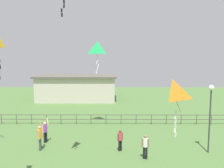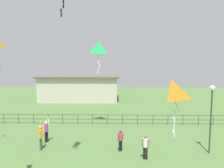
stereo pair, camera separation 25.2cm
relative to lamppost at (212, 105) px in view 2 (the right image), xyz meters
The scene contains 9 objects.
lamppost is the anchor object (origin of this frame).
person_0 12.02m from the lamppost, behind, with size 0.45×0.43×1.90m.
person_1 6.51m from the lamppost, behind, with size 0.38×0.31×1.52m.
person_6 11.82m from the lamppost, behind, with size 0.32×0.55×2.05m.
person_7 5.17m from the lamppost, 167.06° to the right, with size 0.46×0.30×1.60m.
kite_0 6.20m from the lamppost, 128.60° to the right, with size 1.22×1.06×2.60m.
kite_6 10.59m from the lamppost, 142.94° to the left, with size 1.25×0.71×2.83m.
waterfront_railing 10.81m from the lamppost, 140.91° to the left, with size 36.04×0.06×0.95m.
pavilion_building 22.07m from the lamppost, 122.41° to the left, with size 11.60×5.33×3.65m.
Camera 2 is at (1.66, -8.13, 6.65)m, focal length 38.07 mm.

